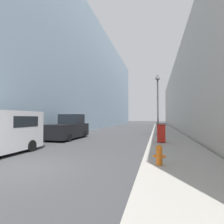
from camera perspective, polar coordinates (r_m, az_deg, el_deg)
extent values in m
plane|color=#424244|center=(7.36, -28.09, -16.56)|extent=(200.00, 200.00, 0.00)
cube|color=#ADA89E|center=(23.35, 17.10, -6.28)|extent=(3.30, 60.00, 0.16)
cube|color=#849EB2|center=(35.83, -12.23, 10.34)|extent=(12.00, 60.00, 18.93)
cube|color=beige|center=(32.67, 30.10, 4.54)|extent=(12.00, 60.00, 10.83)
cylinder|color=orange|center=(6.86, 15.16, -14.01)|extent=(0.22, 0.22, 0.58)
sphere|color=orange|center=(6.79, 15.14, -11.30)|extent=(0.23, 0.23, 0.23)
cylinder|color=orange|center=(6.78, 15.13, -10.71)|extent=(0.06, 0.06, 0.05)
cylinder|color=orange|center=(6.68, 15.18, -14.08)|extent=(0.11, 0.12, 0.11)
cylinder|color=orange|center=(6.85, 13.68, -13.79)|extent=(0.12, 0.09, 0.09)
cylinder|color=orange|center=(6.85, 16.64, -13.76)|extent=(0.12, 0.09, 0.09)
cube|color=red|center=(12.94, 15.76, -6.80)|extent=(0.56, 0.54, 1.16)
cube|color=maroon|center=(12.90, 15.74, -4.05)|extent=(0.58, 0.56, 0.08)
cylinder|color=black|center=(13.22, 14.71, -9.04)|extent=(0.05, 0.16, 0.16)
cylinder|color=black|center=(13.23, 16.81, -9.01)|extent=(0.05, 0.16, 0.16)
cylinder|color=#4C4C51|center=(17.92, 14.82, -7.00)|extent=(0.28, 0.28, 0.25)
cylinder|color=#4C4C51|center=(17.88, 14.74, 1.55)|extent=(0.15, 0.15, 5.59)
cone|color=#4C4C51|center=(18.31, 14.66, 11.12)|extent=(0.51, 0.51, 0.51)
cube|color=black|center=(11.14, -29.93, -2.71)|extent=(1.99, 1.81, 0.58)
cylinder|color=black|center=(12.20, -31.67, -9.02)|extent=(0.24, 0.64, 0.64)
cylinder|color=black|center=(10.97, -24.95, -9.95)|extent=(0.24, 0.64, 0.64)
cube|color=black|center=(16.14, -14.50, -5.87)|extent=(2.15, 4.94, 1.17)
cube|color=black|center=(16.86, -13.05, -2.23)|extent=(1.97, 1.58, 0.88)
cylinder|color=black|center=(17.99, -14.95, -6.85)|extent=(0.24, 0.64, 0.64)
cylinder|color=black|center=(17.11, -9.05, -7.15)|extent=(0.24, 0.64, 0.64)
cylinder|color=black|center=(15.41, -20.59, -7.63)|extent=(0.24, 0.64, 0.64)
cylinder|color=black|center=(14.36, -13.97, -8.13)|extent=(0.24, 0.64, 0.64)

